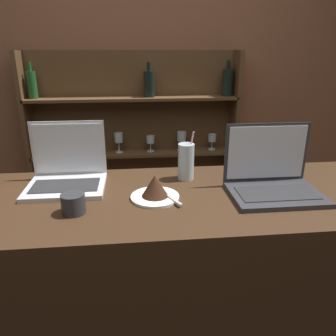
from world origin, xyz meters
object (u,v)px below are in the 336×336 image
coffee_cup (73,204)px  water_glass (186,162)px  cake_plate (155,189)px  laptop_near (67,172)px  laptop_far (272,178)px

coffee_cup → water_glass: bearing=32.4°
cake_plate → coffee_cup: bearing=-162.7°
laptop_near → water_glass: (0.49, 0.02, 0.02)m
laptop_far → cake_plate: bearing=-178.4°
laptop_far → water_glass: laptop_far is taller
laptop_near → water_glass: bearing=2.0°
laptop_near → coffee_cup: bearing=-75.8°
laptop_far → laptop_near: bearing=169.1°
laptop_near → water_glass: size_ratio=1.46×
cake_plate → coffee_cup: size_ratio=2.29×
cake_plate → coffee_cup: cake_plate is taller
laptop_far → coffee_cup: laptop_far is taller
laptop_far → water_glass: (-0.31, 0.17, 0.02)m
cake_plate → water_glass: (0.14, 0.18, 0.04)m
laptop_near → laptop_far: 0.81m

